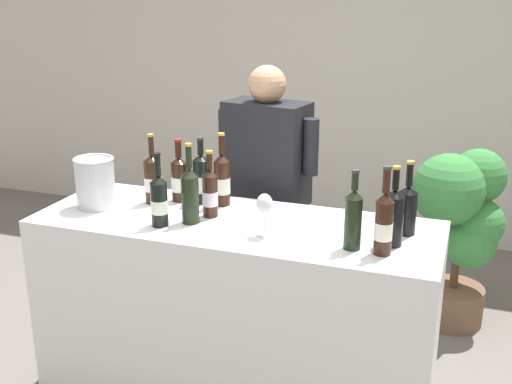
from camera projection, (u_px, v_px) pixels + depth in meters
wall_back at (352, 66)px, 5.05m from camera, size 8.00×0.10×2.80m
counter at (236, 318)px, 2.99m from camera, size 1.84×0.65×0.99m
wine_bottle_0 at (190, 194)px, 2.79m from camera, size 0.08×0.08×0.37m
wine_bottle_1 at (222, 180)px, 3.02m from camera, size 0.08×0.08×0.36m
wine_bottle_2 at (384, 223)px, 2.45m from camera, size 0.07×0.07×0.36m
wine_bottle_3 at (353, 218)px, 2.50m from camera, size 0.07×0.07×0.33m
wine_bottle_4 at (159, 200)px, 2.76m from camera, size 0.08×0.08×0.33m
wine_bottle_5 at (153, 179)px, 3.05m from camera, size 0.08×0.08×0.34m
wine_bottle_6 at (201, 179)px, 3.06m from camera, size 0.08×0.08×0.33m
wine_bottle_7 at (393, 216)px, 2.54m from camera, size 0.08×0.08×0.34m
wine_bottle_8 at (210, 193)px, 2.87m from camera, size 0.07×0.07×0.31m
wine_bottle_9 at (179, 179)px, 3.08m from camera, size 0.08×0.08×0.31m
wine_bottle_10 at (407, 208)px, 2.66m from camera, size 0.08×0.08×0.32m
wine_glass at (264, 207)px, 2.64m from camera, size 0.08×0.08×0.19m
ice_bucket at (95, 182)px, 2.99m from camera, size 0.19×0.19×0.24m
person_server at (266, 217)px, 3.47m from camera, size 0.59×0.31×1.62m
potted_shrub at (458, 217)px, 3.77m from camera, size 0.56×0.54×1.09m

